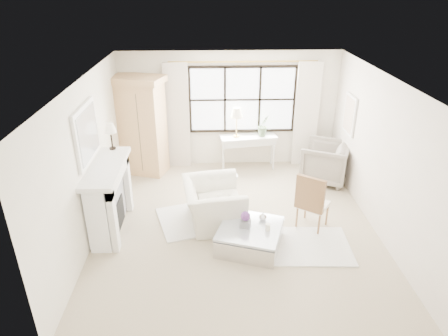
{
  "coord_description": "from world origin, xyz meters",
  "views": [
    {
      "loc": [
        -0.45,
        -6.18,
        4.15
      ],
      "look_at": [
        -0.22,
        0.2,
        1.08
      ],
      "focal_mm": 32.0,
      "sensor_mm": 36.0,
      "label": 1
    }
  ],
  "objects": [
    {
      "name": "wingback_chair",
      "position": [
        2.08,
        1.75,
        0.44
      ],
      "size": [
        1.28,
        1.27,
        0.89
      ],
      "primitive_type": "imported",
      "rotation": [
        0.0,
        0.0,
        -2.0
      ],
      "color": "gray",
      "rests_on": "floor"
    },
    {
      "name": "pillar_candle",
      "position": [
        0.47,
        -0.74,
        0.44
      ],
      "size": [
        0.08,
        0.08,
        0.12
      ],
      "primitive_type": "cylinder",
      "color": "white",
      "rests_on": "coffee_table"
    },
    {
      "name": "curtain_right",
      "position": [
        1.8,
        2.65,
        1.24
      ],
      "size": [
        0.55,
        0.1,
        2.47
      ],
      "primitive_type": "cube",
      "color": "white",
      "rests_on": "ground"
    },
    {
      "name": "wall_right",
      "position": [
        2.5,
        0.0,
        1.35
      ],
      "size": [
        0.0,
        5.5,
        5.5
      ],
      "primitive_type": "plane",
      "rotation": [
        1.57,
        0.0,
        -1.57
      ],
      "color": "silver",
      "rests_on": "ground"
    },
    {
      "name": "club_armchair",
      "position": [
        -0.41,
        0.14,
        0.39
      ],
      "size": [
        1.21,
        1.34,
        0.78
      ],
      "primitive_type": "imported",
      "rotation": [
        0.0,
        0.0,
        1.71
      ],
      "color": "white",
      "rests_on": "floor"
    },
    {
      "name": "console_table",
      "position": [
        0.44,
        2.47,
        0.4
      ],
      "size": [
        1.35,
        0.63,
        0.8
      ],
      "rotation": [
        0.0,
        0.0,
        0.14
      ],
      "color": "silver",
      "rests_on": "floor"
    },
    {
      "name": "coffee_vase",
      "position": [
        0.43,
        -0.42,
        0.45
      ],
      "size": [
        0.17,
        0.17,
        0.14
      ],
      "primitive_type": "imported",
      "rotation": [
        0.0,
        0.0,
        -0.25
      ],
      "color": "silver",
      "rests_on": "coffee_table"
    },
    {
      "name": "planter_box",
      "position": [
        0.11,
        -0.61,
        0.44
      ],
      "size": [
        0.2,
        0.2,
        0.12
      ],
      "primitive_type": "cube",
      "rotation": [
        0.0,
        0.0,
        -0.26
      ],
      "color": "gray",
      "rests_on": "coffee_table"
    },
    {
      "name": "armoire",
      "position": [
        -2.0,
        2.35,
        1.14
      ],
      "size": [
        1.28,
        1.0,
        2.24
      ],
      "rotation": [
        0.0,
        0.0,
        -0.31
      ],
      "color": "tan",
      "rests_on": "floor"
    },
    {
      "name": "orchid_plant",
      "position": [
        0.78,
        2.48,
        1.06
      ],
      "size": [
        0.35,
        0.33,
        0.51
      ],
      "primitive_type": "imported",
      "rotation": [
        0.0,
        0.0,
        0.45
      ],
      "color": "#4F6845",
      "rests_on": "console_table"
    },
    {
      "name": "rug_left",
      "position": [
        -0.59,
        0.27,
        0.01
      ],
      "size": [
        1.93,
        1.6,
        0.03
      ],
      "primitive_type": "cube",
      "rotation": [
        0.0,
        0.0,
        0.29
      ],
      "color": "white",
      "rests_on": "floor"
    },
    {
      "name": "french_chair",
      "position": [
        1.36,
        -0.11,
        0.31
      ],
      "size": [
        0.67,
        0.67,
        1.08
      ],
      "rotation": [
        0.0,
        0.0,
        2.52
      ],
      "color": "olive",
      "rests_on": "floor"
    },
    {
      "name": "coffee_table",
      "position": [
        0.19,
        -0.64,
        0.18
      ],
      "size": [
        1.26,
        1.26,
        0.38
      ],
      "rotation": [
        0.0,
        0.0,
        -0.32
      ],
      "color": "silver",
      "rests_on": "floor"
    },
    {
      "name": "planter_flowers",
      "position": [
        0.11,
        -0.61,
        0.58
      ],
      "size": [
        0.16,
        0.16,
        0.16
      ],
      "primitive_type": "sphere",
      "color": "#623079",
      "rests_on": "planter_box"
    },
    {
      "name": "mantel_lamp",
      "position": [
        -2.27,
        0.72,
        1.65
      ],
      "size": [
        0.22,
        0.22,
        0.51
      ],
      "color": "black",
      "rests_on": "fireplace"
    },
    {
      "name": "window_pane",
      "position": [
        0.3,
        2.73,
        1.6
      ],
      "size": [
        2.4,
        0.02,
        1.5
      ],
      "primitive_type": "cube",
      "color": "white",
      "rests_on": "wall_back"
    },
    {
      "name": "side_table",
      "position": [
        -0.1,
        1.05,
        0.33
      ],
      "size": [
        0.4,
        0.4,
        0.51
      ],
      "color": "white",
      "rests_on": "floor"
    },
    {
      "name": "mirror_glass",
      "position": [
        -2.44,
        0.0,
        1.84
      ],
      "size": [
        0.02,
        1.0,
        0.8
      ],
      "primitive_type": "cube",
      "color": "silver",
      "rests_on": "wall_left"
    },
    {
      "name": "curtain_left",
      "position": [
        -1.2,
        2.65,
        1.24
      ],
      "size": [
        0.55,
        0.1,
        2.47
      ],
      "primitive_type": "cube",
      "color": "beige",
      "rests_on": "ground"
    },
    {
      "name": "mirror_frame",
      "position": [
        -2.47,
        0.0,
        1.84
      ],
      "size": [
        0.05,
        1.15,
        0.95
      ],
      "primitive_type": "cube",
      "color": "white",
      "rests_on": "wall_left"
    },
    {
      "name": "console_lamp",
      "position": [
        0.16,
        2.46,
        1.36
      ],
      "size": [
        0.28,
        0.28,
        0.69
      ],
      "color": "gold",
      "rests_on": "console_table"
    },
    {
      "name": "art_frame",
      "position": [
        2.47,
        1.7,
        1.55
      ],
      "size": [
        0.04,
        0.62,
        0.82
      ],
      "primitive_type": "cube",
      "color": "white",
      "rests_on": "wall_right"
    },
    {
      "name": "curtain_rod",
      "position": [
        0.3,
        2.67,
        2.47
      ],
      "size": [
        3.3,
        0.04,
        0.04
      ],
      "primitive_type": "cylinder",
      "rotation": [
        0.0,
        1.57,
        0.0
      ],
      "color": "#A9853A",
      "rests_on": "wall_back"
    },
    {
      "name": "window_frame",
      "position": [
        0.3,
        2.72,
        1.6
      ],
      "size": [
        2.5,
        0.04,
        1.5
      ],
      "primitive_type": null,
      "color": "black",
      "rests_on": "wall_back"
    },
    {
      "name": "ceiling",
      "position": [
        0.0,
        0.0,
        2.7
      ],
      "size": [
        5.5,
        5.5,
        0.0
      ],
      "primitive_type": "plane",
      "rotation": [
        3.14,
        0.0,
        0.0
      ],
      "color": "white",
      "rests_on": "ground"
    },
    {
      "name": "fireplace",
      "position": [
        -2.27,
        0.0,
        0.65
      ],
      "size": [
        0.58,
        1.66,
        1.26
      ],
      "color": "white",
      "rests_on": "ground"
    },
    {
      "name": "rug_right",
      "position": [
        1.16,
        -0.69,
        0.01
      ],
      "size": [
        1.5,
        1.16,
        0.03
      ],
      "primitive_type": "cube",
      "rotation": [
        0.0,
        0.0,
        -0.05
      ],
      "color": "white",
      "rests_on": "floor"
    },
    {
      "name": "wall_front",
      "position": [
        0.0,
        -2.75,
        1.35
      ],
      "size": [
        5.0,
        0.0,
        5.0
      ],
      "primitive_type": "plane",
      "rotation": [
        -1.57,
        0.0,
        0.0
      ],
      "color": "beige",
      "rests_on": "ground"
    },
    {
      "name": "floor",
      "position": [
        0.0,
        0.0,
        0.0
      ],
      "size": [
        5.5,
        5.5,
        0.0
      ],
      "primitive_type": "plane",
      "color": "tan",
      "rests_on": "ground"
    },
    {
      "name": "art_canvas",
      "position": [
        2.45,
        1.7,
        1.55
      ],
      "size": [
        0.01,
        0.52,
        0.72
      ],
      "primitive_type": "cube",
      "color": "beige",
      "rests_on": "wall_right"
    },
    {
      "name": "wall_left",
      "position": [
        -2.5,
        0.0,
        1.35
      ],
      "size": [
        0.0,
        5.5,
        5.5
      ],
      "primitive_type": "plane",
      "rotation": [
        1.57,
        0.0,
        1.57
      ],
      "color": "white",
      "rests_on": "ground"
    },
    {
      "name": "wall_back",
      "position": [
        0.0,
        2.75,
        1.35
      ],
      "size": [
        5.0,
        0.0,
        5.0
      ],
      "primitive_type": "plane",
      "rotation": [
        1.57,
        0.0,
        0.0
      ],
      "color": "white",
      "rests_on": "ground"
    }
  ]
}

